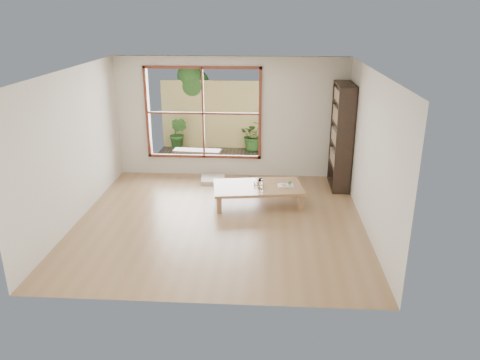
% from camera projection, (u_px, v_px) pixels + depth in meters
% --- Properties ---
extents(ground, '(5.00, 5.00, 0.00)m').
position_uv_depth(ground, '(220.00, 220.00, 8.28)').
color(ground, '#96724B').
rests_on(ground, ground).
extents(low_table, '(1.78, 1.17, 0.36)m').
position_uv_depth(low_table, '(258.00, 188.00, 8.87)').
color(low_table, '#9C784B').
rests_on(low_table, ground).
extents(floor_cushion, '(0.55, 0.55, 0.07)m').
position_uv_depth(floor_cushion, '(213.00, 179.00, 10.16)').
color(floor_cushion, beige).
rests_on(floor_cushion, ground).
extents(bookshelf, '(0.34, 0.97, 2.15)m').
position_uv_depth(bookshelf, '(341.00, 136.00, 9.52)').
color(bookshelf, '#30231A').
rests_on(bookshelf, ground).
extents(glass_tall, '(0.09, 0.09, 0.16)m').
position_uv_depth(glass_tall, '(261.00, 185.00, 8.69)').
color(glass_tall, silver).
rests_on(glass_tall, low_table).
extents(glass_mid, '(0.07, 0.07, 0.11)m').
position_uv_depth(glass_mid, '(259.00, 182.00, 8.90)').
color(glass_mid, silver).
rests_on(glass_mid, low_table).
extents(glass_short, '(0.07, 0.07, 0.09)m').
position_uv_depth(glass_short, '(261.00, 181.00, 8.98)').
color(glass_short, silver).
rests_on(glass_short, low_table).
extents(glass_small, '(0.06, 0.06, 0.07)m').
position_uv_depth(glass_small, '(255.00, 183.00, 8.88)').
color(glass_small, silver).
rests_on(glass_small, low_table).
extents(food_tray, '(0.31, 0.23, 0.09)m').
position_uv_depth(food_tray, '(287.00, 185.00, 8.85)').
color(food_tray, white).
rests_on(food_tray, low_table).
extents(deck, '(2.80, 2.00, 0.05)m').
position_uv_depth(deck, '(211.00, 159.00, 11.65)').
color(deck, '#362F27').
rests_on(deck, ground).
extents(garden_bench, '(1.14, 0.40, 0.35)m').
position_uv_depth(garden_bench, '(197.00, 152.00, 11.10)').
color(garden_bench, '#30231A').
rests_on(garden_bench, deck).
extents(bamboo_fence, '(2.80, 0.06, 1.80)m').
position_uv_depth(bamboo_fence, '(215.00, 115.00, 12.28)').
color(bamboo_fence, tan).
rests_on(bamboo_fence, ground).
extents(shrub_right, '(0.83, 0.75, 0.81)m').
position_uv_depth(shrub_right, '(254.00, 135.00, 12.21)').
color(shrub_right, '#356324').
rests_on(shrub_right, deck).
extents(shrub_left, '(0.59, 0.54, 0.88)m').
position_uv_depth(shrub_left, '(178.00, 134.00, 12.18)').
color(shrub_left, '#356324').
rests_on(shrub_left, deck).
extents(garden_tree, '(1.04, 0.85, 2.22)m').
position_uv_depth(garden_tree, '(190.00, 85.00, 12.35)').
color(garden_tree, '#4C3D2D').
rests_on(garden_tree, ground).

